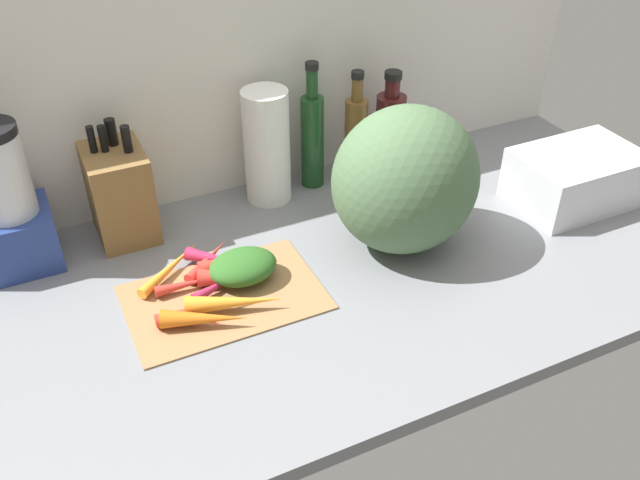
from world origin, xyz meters
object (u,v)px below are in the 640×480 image
at_px(carrot_2, 185,284).
at_px(bottle_1, 356,138).
at_px(carrot_1, 232,277).
at_px(carrot_3, 208,260).
at_px(carrot_7, 215,258).
at_px(cutting_board, 223,295).
at_px(carrot_8, 170,268).
at_px(carrot_4, 236,261).
at_px(carrot_9, 235,302).
at_px(paper_towel_roll, 267,147).
at_px(bottle_2, 390,130).
at_px(knife_block, 119,191).
at_px(carrot_0, 205,318).
at_px(blender_appliance, 10,208).
at_px(carrot_5, 216,287).
at_px(winter_squash, 405,180).
at_px(bottle_0, 312,137).
at_px(carrot_6, 203,309).
at_px(dish_rack, 576,177).

height_order(carrot_2, bottle_1, bottle_1).
relative_size(carrot_1, carrot_3, 0.93).
relative_size(carrot_7, bottle_1, 0.44).
height_order(cutting_board, carrot_8, carrot_8).
bearing_deg(carrot_4, carrot_1, -118.99).
bearing_deg(carrot_9, paper_towel_roll, 59.08).
relative_size(cutting_board, carrot_3, 2.66).
relative_size(carrot_4, paper_towel_roll, 0.57).
bearing_deg(paper_towel_roll, bottle_2, -0.99).
distance_m(carrot_4, knife_block, 0.29).
bearing_deg(carrot_7, carrot_0, -113.93).
distance_m(carrot_0, blender_appliance, 0.45).
xyz_separation_m(carrot_3, carrot_5, (-0.01, -0.08, -0.00)).
height_order(carrot_3, bottle_1, bottle_1).
xyz_separation_m(carrot_1, winter_squash, (0.37, -0.01, 0.12)).
relative_size(knife_block, bottle_1, 0.91).
xyz_separation_m(cutting_board, bottle_2, (0.52, 0.28, 0.10)).
xyz_separation_m(carrot_2, carrot_4, (0.11, 0.02, 0.01)).
height_order(cutting_board, bottle_1, bottle_1).
relative_size(carrot_3, carrot_5, 1.35).
distance_m(carrot_8, bottle_1, 0.53).
xyz_separation_m(carrot_1, carrot_3, (-0.02, 0.08, -0.01)).
xyz_separation_m(carrot_2, winter_squash, (0.45, -0.03, 0.13)).
bearing_deg(carrot_7, carrot_4, -40.07).
bearing_deg(carrot_4, bottle_0, 40.96).
height_order(carrot_9, bottle_0, bottle_0).
height_order(cutting_board, carrot_7, carrot_7).
relative_size(carrot_4, carrot_8, 0.83).
height_order(carrot_5, winter_squash, winter_squash).
xyz_separation_m(carrot_1, bottle_1, (0.40, 0.26, 0.09)).
bearing_deg(winter_squash, carrot_7, 167.38).
xyz_separation_m(carrot_5, blender_appliance, (-0.31, 0.26, 0.11)).
distance_m(carrot_0, carrot_6, 0.03).
height_order(carrot_2, carrot_6, carrot_6).
distance_m(carrot_6, paper_towel_roll, 0.43).
bearing_deg(bottle_2, paper_towel_roll, 179.01).
relative_size(carrot_6, bottle_0, 0.58).
bearing_deg(bottle_1, carrot_9, -141.93).
height_order(carrot_5, carrot_8, same).
xyz_separation_m(cutting_board, carrot_3, (0.00, 0.10, 0.02)).
distance_m(carrot_5, winter_squash, 0.42).
distance_m(carrot_1, carrot_3, 0.08).
bearing_deg(carrot_0, carrot_5, 60.33).
height_order(carrot_5, bottle_0, bottle_0).
height_order(blender_appliance, bottle_2, blender_appliance).
distance_m(carrot_7, carrot_8, 0.09).
bearing_deg(carrot_4, dish_rack, -5.93).
bearing_deg(bottle_2, carrot_0, -148.35).
bearing_deg(blender_appliance, carrot_8, -33.57).
bearing_deg(cutting_board, carrot_2, 143.87).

